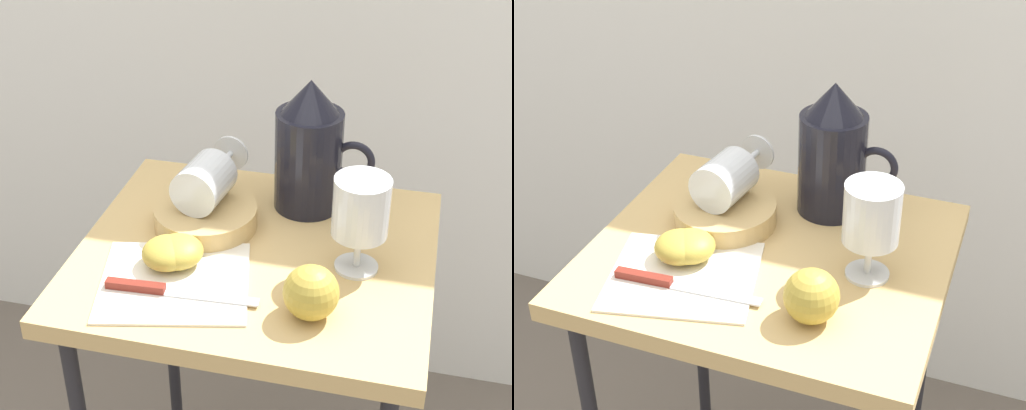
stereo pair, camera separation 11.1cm
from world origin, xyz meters
TOP-DOWN VIEW (x-y plane):
  - curtain_drape at (0.00, 0.61)m, footprint 2.40×0.03m
  - table at (0.00, 0.00)m, footprint 0.53×0.47m
  - linen_napkin at (-0.09, -0.11)m, footprint 0.25×0.23m
  - basket_tray at (-0.09, 0.05)m, footprint 0.16×0.16m
  - pitcher at (0.05, 0.15)m, footprint 0.16×0.11m
  - wine_glass_upright at (0.15, -0.01)m, footprint 0.08×0.08m
  - wine_glass_tipped_near at (-0.10, 0.06)m, footprint 0.09×0.16m
  - apple_half_left at (-0.11, -0.07)m, footprint 0.08×0.08m
  - apple_half_right at (-0.10, -0.06)m, footprint 0.08×0.08m
  - apple_whole at (0.11, -0.13)m, footprint 0.08×0.08m
  - knife at (-0.11, -0.14)m, footprint 0.22×0.03m

SIDE VIEW (x-z plane):
  - table at x=0.00m, z-range 0.29..1.02m
  - linen_napkin at x=-0.09m, z-range 0.73..0.74m
  - knife at x=-0.11m, z-range 0.74..0.75m
  - basket_tray at x=-0.09m, z-range 0.73..0.77m
  - apple_half_left at x=-0.11m, z-range 0.74..0.78m
  - apple_half_right at x=-0.10m, z-range 0.74..0.78m
  - apple_whole at x=0.11m, z-range 0.73..0.81m
  - wine_glass_tipped_near at x=-0.10m, z-range 0.77..0.84m
  - pitcher at x=0.05m, z-range 0.71..0.93m
  - wine_glass_upright at x=0.15m, z-range 0.76..0.90m
  - curtain_drape at x=0.00m, z-range 0.00..1.85m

